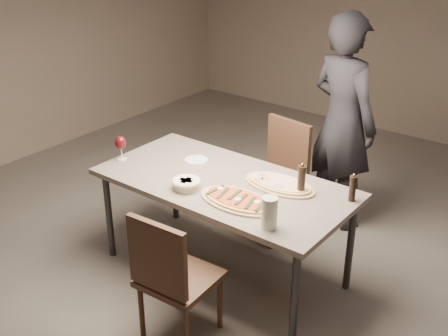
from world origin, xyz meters
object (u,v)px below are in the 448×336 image
Objects in this scene: chair_near at (171,273)px; diner at (343,122)px; ham_pizza at (279,184)px; chair_far at (279,171)px; carafe at (269,213)px; pepper_mill_left at (353,188)px; zucchini_pizza at (238,200)px; dining_table at (224,188)px; bread_basket at (186,183)px.

diner reaches higher than chair_near.
ham_pizza is 0.74m from chair_far.
carafe is at bearing 45.97° from chair_near.
ham_pizza is at bearing -166.99° from pepper_mill_left.
dining_table is at bearing 157.57° from zucchini_pizza.
carafe is 0.69m from chair_near.
ham_pizza is 0.57× the size of chair_far.
bread_basket is 0.21× the size of chair_far.
diner is at bearing -117.42° from chair_far.
dining_table is 1.25m from diner.
chair_far reaches higher than ham_pizza.
dining_table is at bearing -161.29° from pepper_mill_left.
ham_pizza reaches higher than dining_table.
diner is (0.03, 1.39, 0.13)m from zucchini_pizza.
chair_far is (-0.86, 0.48, -0.31)m from pepper_mill_left.
diner reaches higher than zucchini_pizza.
ham_pizza is 0.50m from pepper_mill_left.
dining_table is 9.10× the size of bread_basket.
chair_far reaches higher than chair_near.
diner is at bearing 76.51° from dining_table.
bread_basket reaches higher than ham_pizza.
ham_pizza is 2.65× the size of carafe.
ham_pizza is at bearing 26.05° from dining_table.
bread_basket reaches higher than zucchini_pizza.
ham_pizza is 0.63m from bread_basket.
chair_near is 1.56m from chair_far.
chair_near is at bearing -57.96° from bread_basket.
ham_pizza is at bearing 110.82° from diner.
chair_near is (-0.63, -1.06, -0.34)m from pepper_mill_left.
chair_far is at bearing 150.68° from pepper_mill_left.
bread_basket is at bearing 91.51° from diner.
diner reaches higher than carafe.
bread_basket is (-0.13, -0.25, 0.10)m from dining_table.
chair_near is at bearing 105.16° from diner.
bread_basket is at bearing -157.38° from zucchini_pizza.
ham_pizza is at bearing 116.30° from carafe.
bread_basket is (-0.39, -0.06, 0.03)m from zucchini_pizza.
carafe is at bearing 128.24° from chair_far.
pepper_mill_left is at bearing 55.90° from chair_near.
pepper_mill_left is 0.97× the size of carafe.
pepper_mill_left is at bearing -6.99° from ham_pizza.
zucchini_pizza is 2.79× the size of carafe.
pepper_mill_left is (0.96, 0.53, 0.05)m from bread_basket.
chair_far is at bearing 71.59° from diner.
chair_near reaches higher than zucchini_pizza.
ham_pizza is 0.30× the size of diner.
zucchini_pizza is 2.83× the size of bread_basket.
diner is (-0.54, 0.92, 0.05)m from pepper_mill_left.
zucchini_pizza is at bearing 157.60° from carafe.
chair_far is at bearing 92.22° from dining_table.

